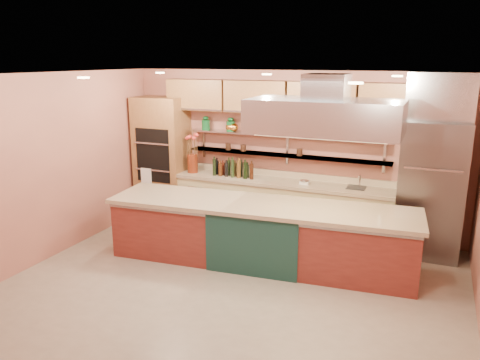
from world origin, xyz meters
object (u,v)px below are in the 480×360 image
at_px(copper_kettle, 233,127).
at_px(green_canister, 271,129).
at_px(refrigerator, 431,190).
at_px(kitchen_scale, 305,181).
at_px(island, 260,233).
at_px(flower_vase, 193,163).

relative_size(copper_kettle, green_canister, 1.12).
distance_m(refrigerator, kitchen_scale, 1.98).
relative_size(refrigerator, copper_kettle, 11.27).
height_order(island, kitchen_scale, kitchen_scale).
bearing_deg(green_canister, island, -75.84).
xyz_separation_m(island, copper_kettle, (-1.11, 1.55, 1.32)).
bearing_deg(refrigerator, flower_vase, 179.86).
distance_m(island, kitchen_scale, 1.46).
distance_m(flower_vase, kitchen_scale, 2.15).
bearing_deg(island, refrigerator, 24.91).
height_order(refrigerator, copper_kettle, refrigerator).
relative_size(refrigerator, island, 0.47).
xyz_separation_m(island, flower_vase, (-1.84, 1.33, 0.64)).
bearing_deg(island, flower_vase, 139.12).
xyz_separation_m(island, green_canister, (-0.39, 1.55, 1.33)).
bearing_deg(flower_vase, green_canister, 8.61).
bearing_deg(kitchen_scale, flower_vase, 160.06).
relative_size(kitchen_scale, green_canister, 0.95).
xyz_separation_m(kitchen_scale, copper_kettle, (-1.41, 0.22, 0.82)).
relative_size(refrigerator, flower_vase, 6.14).
bearing_deg(copper_kettle, island, -54.40).
bearing_deg(copper_kettle, green_canister, 0.00).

